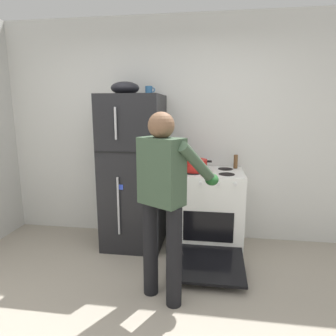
% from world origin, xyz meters
% --- Properties ---
extents(kitchen_wall_back, '(6.00, 0.10, 2.70)m').
position_xyz_m(kitchen_wall_back, '(0.00, 1.95, 1.35)').
color(kitchen_wall_back, silver).
rests_on(kitchen_wall_back, ground).
extents(refrigerator, '(0.68, 0.72, 1.78)m').
position_xyz_m(refrigerator, '(-0.43, 1.57, 0.89)').
color(refrigerator, black).
rests_on(refrigerator, ground).
extents(stove_range, '(0.76, 1.23, 0.93)m').
position_xyz_m(stove_range, '(0.45, 1.55, 0.45)').
color(stove_range, white).
rests_on(stove_range, ground).
extents(person_cook, '(0.69, 0.75, 1.60)m').
position_xyz_m(person_cook, '(0.09, 0.57, 0.96)').
color(person_cook, black).
rests_on(person_cook, ground).
extents(red_pot, '(0.36, 0.26, 0.14)m').
position_xyz_m(red_pot, '(0.29, 1.52, 1.00)').
color(red_pot, red).
rests_on(red_pot, stove_range).
extents(coffee_mug, '(0.11, 0.08, 0.10)m').
position_xyz_m(coffee_mug, '(-0.25, 1.62, 1.82)').
color(coffee_mug, '#2D6093').
rests_on(coffee_mug, refrigerator).
extents(pepper_mill, '(0.05, 0.05, 0.16)m').
position_xyz_m(pepper_mill, '(0.75, 1.77, 1.01)').
color(pepper_mill, brown).
rests_on(pepper_mill, stove_range).
extents(mixing_bowl, '(0.32, 0.32, 0.14)m').
position_xyz_m(mixing_bowl, '(-0.51, 1.57, 1.85)').
color(mixing_bowl, black).
rests_on(mixing_bowl, refrigerator).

